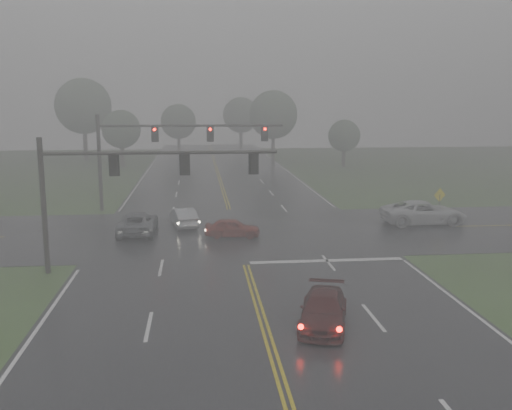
{
  "coord_description": "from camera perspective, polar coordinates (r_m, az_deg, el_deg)",
  "views": [
    {
      "loc": [
        -2.5,
        -15.3,
        8.67
      ],
      "look_at": [
        0.75,
        16.0,
        2.92
      ],
      "focal_mm": 40.0,
      "sensor_mm": 36.0,
      "label": 1
    }
  ],
  "objects": [
    {
      "name": "cross_street",
      "position": [
        38.38,
        -2.04,
        -2.71
      ],
      "size": [
        120.0,
        14.0,
        0.02
      ],
      "primitive_type": "cube",
      "color": "black",
      "rests_on": "ground"
    },
    {
      "name": "sign_diamond_east",
      "position": [
        43.77,
        17.88,
        0.59
      ],
      "size": [
        0.98,
        0.29,
        2.41
      ],
      "rotation": [
        0.0,
        0.0,
        0.26
      ],
      "color": "black",
      "rests_on": "ground"
    },
    {
      "name": "stop_bar",
      "position": [
        31.72,
        7.09,
        -5.59
      ],
      "size": [
        8.5,
        0.5,
        0.01
      ],
      "primitive_type": "cube",
      "color": "silver",
      "rests_on": "ground"
    },
    {
      "name": "main_road",
      "position": [
        36.44,
        -1.82,
        -3.41
      ],
      "size": [
        18.0,
        160.0,
        0.02
      ],
      "primitive_type": "cube",
      "color": "black",
      "rests_on": "ground"
    },
    {
      "name": "tree_ne_a",
      "position": [
        82.91,
        1.74,
        9.01
      ],
      "size": [
        6.96,
        6.96,
        10.23
      ],
      "color": "#2D231D",
      "rests_on": "ground"
    },
    {
      "name": "signal_gantry_far",
      "position": [
        46.29,
        -9.76,
        6.16
      ],
      "size": [
        14.8,
        0.39,
        7.64
      ],
      "color": "black",
      "rests_on": "ground"
    },
    {
      "name": "car_grey",
      "position": [
        38.64,
        -11.71,
        -2.83
      ],
      "size": [
        2.43,
        5.18,
        1.43
      ],
      "primitive_type": "imported",
      "rotation": [
        0.0,
        0.0,
        3.13
      ],
      "color": "#575A5F",
      "rests_on": "ground"
    },
    {
      "name": "tree_e_near",
      "position": [
        77.31,
        8.81,
        6.85
      ],
      "size": [
        4.26,
        4.26,
        6.26
      ],
      "color": "#2D231D",
      "rests_on": "ground"
    },
    {
      "name": "tree_nw_a",
      "position": [
        78.67,
        -13.33,
        7.37
      ],
      "size": [
        5.14,
        5.14,
        7.54
      ],
      "color": "#2D231D",
      "rests_on": "ground"
    },
    {
      "name": "tree_n_mid",
      "position": [
        93.13,
        -7.77,
        8.26
      ],
      "size": [
        5.61,
        5.61,
        8.25
      ],
      "color": "#2D231D",
      "rests_on": "ground"
    },
    {
      "name": "ground",
      "position": [
        17.76,
        3.09,
        -18.88
      ],
      "size": [
        180.0,
        180.0,
        0.0
      ],
      "primitive_type": "plane",
      "color": "#324B20",
      "rests_on": "ground"
    },
    {
      "name": "tree_nw_b",
      "position": [
        88.78,
        -16.88,
        9.43
      ],
      "size": [
        8.19,
        8.19,
        12.03
      ],
      "color": "#2D231D",
      "rests_on": "ground"
    },
    {
      "name": "sedan_red",
      "position": [
        36.92,
        -2.36,
        -3.24
      ],
      "size": [
        3.71,
        1.88,
        1.21
      ],
      "primitive_type": "imported",
      "rotation": [
        0.0,
        0.0,
        1.44
      ],
      "color": "maroon",
      "rests_on": "ground"
    },
    {
      "name": "sedan_maroon",
      "position": [
        22.99,
        6.73,
        -11.88
      ],
      "size": [
        2.89,
        4.65,
        1.26
      ],
      "primitive_type": "imported",
      "rotation": [
        0.0,
        0.0,
        -0.28
      ],
      "color": "#3B0A0A",
      "rests_on": "ground"
    },
    {
      "name": "pickup_white",
      "position": [
        42.49,
        16.35,
        -1.84
      ],
      "size": [
        6.04,
        2.91,
        1.66
      ],
      "primitive_type": "imported",
      "rotation": [
        0.0,
        0.0,
        1.6
      ],
      "color": "silver",
      "rests_on": "ground"
    },
    {
      "name": "sedan_silver",
      "position": [
        40.33,
        -7.25,
        -2.14
      ],
      "size": [
        2.19,
        4.19,
        1.31
      ],
      "primitive_type": "imported",
      "rotation": [
        0.0,
        0.0,
        3.35
      ],
      "color": "#A5A7AC",
      "rests_on": "ground"
    },
    {
      "name": "tree_n_far",
      "position": [
        103.45,
        -1.53,
        8.98
      ],
      "size": [
        6.41,
        6.41,
        9.42
      ],
      "color": "#2D231D",
      "rests_on": "ground"
    },
    {
      "name": "signal_gantry_near",
      "position": [
        29.56,
        -13.81,
        2.62
      ],
      "size": [
        11.91,
        0.3,
        6.92
      ],
      "color": "black",
      "rests_on": "ground"
    }
  ]
}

